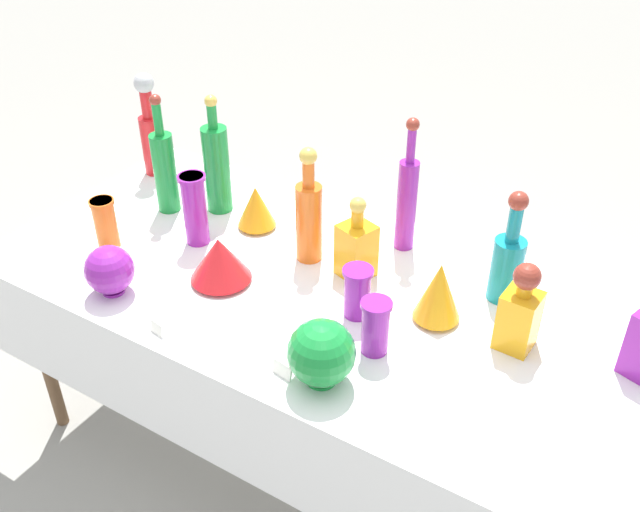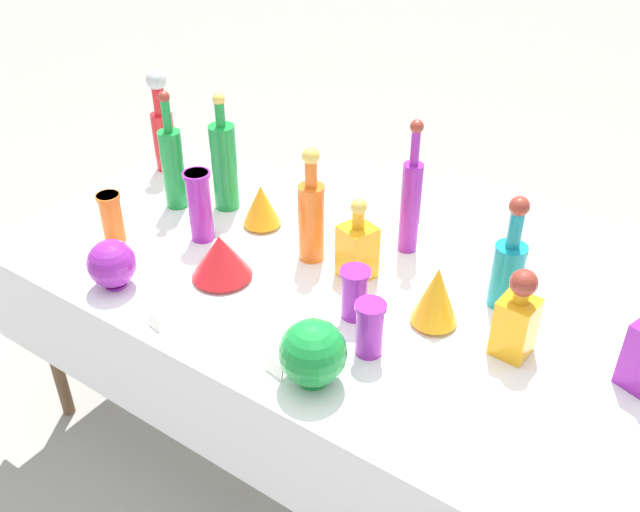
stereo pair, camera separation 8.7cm
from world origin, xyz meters
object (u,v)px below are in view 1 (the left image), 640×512
(tall_bottle_0, at_px, (407,199))
(tall_bottle_3, at_px, (217,166))
(tall_bottle_4, at_px, (151,130))
(fluted_vase_2, at_px, (220,259))
(square_decanter_0, at_px, (356,246))
(slender_vase_2, at_px, (195,207))
(slender_vase_3, at_px, (357,290))
(fluted_vase_1, at_px, (256,207))
(fluted_vase_0, at_px, (439,292))
(cardboard_box_behind_left, at_px, (366,276))
(tall_bottle_2, at_px, (508,261))
(square_decanter_2, at_px, (520,311))
(round_bowl_0, at_px, (321,353))
(slender_vase_1, at_px, (375,325))
(tall_bottle_1, at_px, (309,216))
(tall_bottle_5, at_px, (165,168))
(slender_vase_0, at_px, (105,222))
(round_bowl_1, at_px, (109,270))

(tall_bottle_0, relative_size, tall_bottle_3, 1.06)
(tall_bottle_4, distance_m, fluted_vase_2, 0.77)
(square_decanter_0, xyz_separation_m, slender_vase_2, (-0.52, -0.11, 0.03))
(slender_vase_3, distance_m, fluted_vase_1, 0.55)
(fluted_vase_0, bearing_deg, cardboard_box_behind_left, 127.49)
(tall_bottle_2, xyz_separation_m, square_decanter_2, (0.10, -0.18, -0.02))
(tall_bottle_3, bearing_deg, square_decanter_0, -8.94)
(round_bowl_0, bearing_deg, fluted_vase_0, 68.68)
(tall_bottle_3, height_order, slender_vase_1, tall_bottle_3)
(tall_bottle_1, relative_size, cardboard_box_behind_left, 0.82)
(tall_bottle_5, distance_m, slender_vase_0, 0.28)
(tall_bottle_5, relative_size, cardboard_box_behind_left, 0.91)
(tall_bottle_3, xyz_separation_m, fluted_vase_1, (0.18, -0.03, -0.08))
(tall_bottle_1, relative_size, tall_bottle_4, 0.98)
(slender_vase_0, distance_m, slender_vase_1, 0.95)
(tall_bottle_3, xyz_separation_m, slender_vase_2, (0.07, -0.20, -0.04))
(slender_vase_0, bearing_deg, slender_vase_3, 7.66)
(tall_bottle_2, distance_m, fluted_vase_1, 0.82)
(slender_vase_2, xyz_separation_m, round_bowl_1, (-0.04, -0.34, -0.05))
(tall_bottle_4, distance_m, round_bowl_0, 1.27)
(tall_bottle_0, height_order, tall_bottle_5, tall_bottle_0)
(tall_bottle_3, xyz_separation_m, slender_vase_0, (-0.15, -0.37, -0.07))
(tall_bottle_4, relative_size, fluted_vase_2, 2.12)
(round_bowl_1, bearing_deg, slender_vase_2, 83.81)
(tall_bottle_5, distance_m, fluted_vase_2, 0.48)
(tall_bottle_4, bearing_deg, fluted_vase_1, -12.19)
(tall_bottle_1, distance_m, slender_vase_0, 0.64)
(tall_bottle_1, xyz_separation_m, fluted_vase_1, (-0.24, 0.06, -0.07))
(round_bowl_0, bearing_deg, square_decanter_0, 108.72)
(slender_vase_0, distance_m, slender_vase_2, 0.28)
(tall_bottle_1, bearing_deg, slender_vase_3, -32.57)
(slender_vase_2, bearing_deg, slender_vase_0, -142.70)
(tall_bottle_5, xyz_separation_m, fluted_vase_0, (1.03, -0.07, -0.06))
(fluted_vase_1, height_order, round_bowl_0, round_bowl_0)
(slender_vase_1, distance_m, round_bowl_0, 0.18)
(tall_bottle_2, bearing_deg, square_decanter_0, -163.58)
(tall_bottle_0, bearing_deg, slender_vase_2, -150.79)
(square_decanter_2, distance_m, slender_vase_0, 1.27)
(slender_vase_0, xyz_separation_m, round_bowl_0, (0.89, -0.16, 0.00))
(tall_bottle_1, relative_size, slender_vase_3, 2.46)
(round_bowl_1, bearing_deg, fluted_vase_1, 73.77)
(slender_vase_0, height_order, slender_vase_1, slender_vase_0)
(tall_bottle_1, xyz_separation_m, square_decanter_2, (0.68, -0.06, -0.04))
(slender_vase_0, xyz_separation_m, slender_vase_3, (0.84, 0.11, -0.01))
(tall_bottle_3, relative_size, tall_bottle_4, 1.07)
(tall_bottle_4, relative_size, square_decanter_2, 1.49)
(tall_bottle_5, bearing_deg, cardboard_box_behind_left, 65.06)
(tall_bottle_1, bearing_deg, square_decanter_2, -5.20)
(tall_bottle_3, distance_m, tall_bottle_5, 0.17)
(tall_bottle_5, xyz_separation_m, slender_vase_3, (0.83, -0.16, -0.07))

